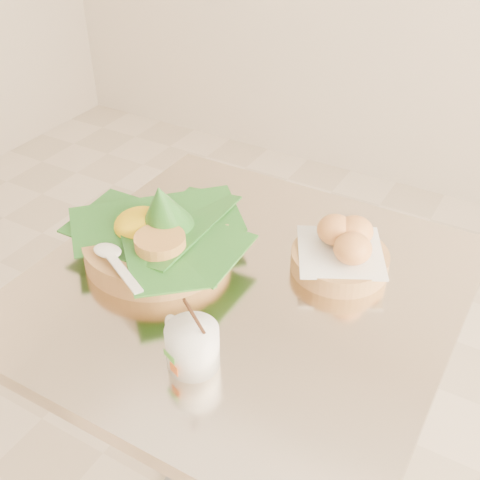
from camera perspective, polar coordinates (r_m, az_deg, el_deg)
The scene contains 4 objects.
cafe_table at distance 1.19m, azimuth 0.27°, elevation -12.39°, with size 0.70×0.70×0.75m.
rice_basket at distance 1.08m, azimuth -7.94°, elevation 0.49°, with size 0.33×0.33×0.17m.
bread_basket at distance 1.06m, azimuth 9.69°, elevation -1.03°, with size 0.20×0.20×0.09m.
coffee_mug at distance 0.88m, azimuth -4.61°, elevation -9.88°, with size 0.10×0.08×0.13m.
Camera 1 is at (0.58, -0.66, 1.41)m, focal length 45.00 mm.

